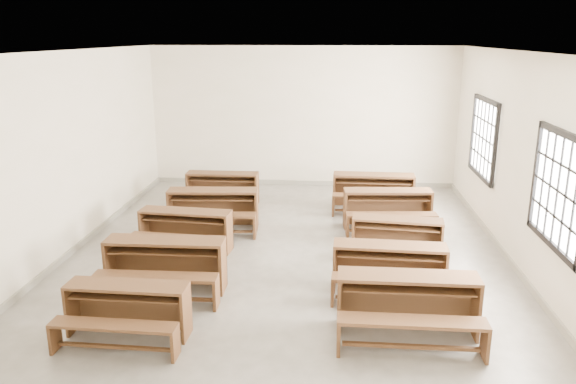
# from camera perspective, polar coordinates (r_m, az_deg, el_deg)

# --- Properties ---
(room) EXTENTS (8.50, 8.50, 3.20)m
(room) POSITION_cam_1_polar(r_m,az_deg,el_deg) (8.73, 0.59, 7.23)
(room) COLOR gray
(room) RESTS_ON ground
(desk_set_0) EXTENTS (1.45, 0.78, 0.64)m
(desk_set_0) POSITION_cam_1_polar(r_m,az_deg,el_deg) (6.92, -16.07, -11.18)
(desk_set_0) COLOR brown
(desk_set_0) RESTS_ON ground
(desk_set_1) EXTENTS (1.64, 0.86, 0.74)m
(desk_set_1) POSITION_cam_1_polar(r_m,az_deg,el_deg) (7.93, -12.42, -6.93)
(desk_set_1) COLOR brown
(desk_set_1) RESTS_ON ground
(desk_set_2) EXTENTS (1.56, 0.91, 0.67)m
(desk_set_2) POSITION_cam_1_polar(r_m,az_deg,el_deg) (9.32, -10.43, -3.59)
(desk_set_2) COLOR brown
(desk_set_2) RESTS_ON ground
(desk_set_3) EXTENTS (1.68, 0.95, 0.73)m
(desk_set_3) POSITION_cam_1_polar(r_m,az_deg,el_deg) (10.27, -7.65, -1.47)
(desk_set_3) COLOR brown
(desk_set_3) RESTS_ON ground
(desk_set_4) EXTENTS (1.49, 0.78, 0.67)m
(desk_set_4) POSITION_cam_1_polar(r_m,az_deg,el_deg) (11.75, -6.70, 0.59)
(desk_set_4) COLOR brown
(desk_set_4) RESTS_ON ground
(desk_set_5) EXTENTS (1.64, 0.86, 0.74)m
(desk_set_5) POSITION_cam_1_polar(r_m,az_deg,el_deg) (6.82, 12.06, -10.79)
(desk_set_5) COLOR brown
(desk_set_5) RESTS_ON ground
(desk_set_6) EXTENTS (1.57, 0.87, 0.69)m
(desk_set_6) POSITION_cam_1_polar(r_m,az_deg,el_deg) (7.82, 10.26, -7.37)
(desk_set_6) COLOR brown
(desk_set_6) RESTS_ON ground
(desk_set_7) EXTENTS (1.49, 0.89, 0.64)m
(desk_set_7) POSITION_cam_1_polar(r_m,az_deg,el_deg) (9.06, 11.01, -4.33)
(desk_set_7) COLOR brown
(desk_set_7) RESTS_ON ground
(desk_set_8) EXTENTS (1.64, 0.94, 0.71)m
(desk_set_8) POSITION_cam_1_polar(r_m,az_deg,el_deg) (10.38, 10.10, -1.45)
(desk_set_8) COLOR brown
(desk_set_8) RESTS_ON ground
(desk_set_9) EXTENTS (1.65, 0.89, 0.73)m
(desk_set_9) POSITION_cam_1_polar(r_m,az_deg,el_deg) (11.43, 8.67, 0.27)
(desk_set_9) COLOR brown
(desk_set_9) RESTS_ON ground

